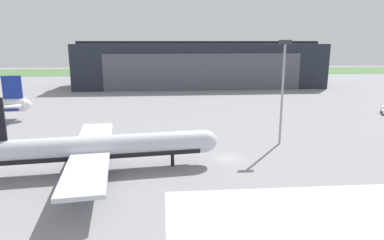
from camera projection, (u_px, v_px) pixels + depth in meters
The scene contains 5 objects.
ground_plane at pixel (228, 158), 60.01m from camera, with size 440.00×440.00×0.00m, color gray.
grass_field_strip at pixel (179, 71), 233.63m from camera, with size 440.00×56.00×0.08m, color #4A7140.
maintenance_hangar at pixel (199, 65), 156.28m from camera, with size 107.12×32.43×20.08m.
airliner_near_right at pixel (96, 148), 53.20m from camera, with size 38.09×34.72×12.13m.
apron_light_mast at pixel (283, 85), 65.90m from camera, with size 2.40×0.50×20.21m.
Camera 1 is at (-11.09, -56.26, 19.93)m, focal length 32.14 mm.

